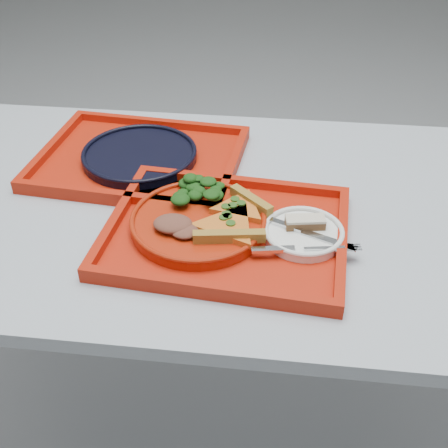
# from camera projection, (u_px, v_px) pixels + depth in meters

# --- Properties ---
(ground) EXTENTS (10.00, 10.00, 0.00)m
(ground) POSITION_uv_depth(u_px,v_px,m) (241.00, 417.00, 1.61)
(ground) COLOR #999CA1
(ground) RESTS_ON ground
(table) EXTENTS (1.60, 0.80, 0.75)m
(table) POSITION_uv_depth(u_px,v_px,m) (246.00, 232.00, 1.21)
(table) COLOR #9CA4AE
(table) RESTS_ON ground
(tray_main) EXTENTS (0.48, 0.39, 0.01)m
(tray_main) POSITION_uv_depth(u_px,v_px,m) (226.00, 235.00, 1.07)
(tray_main) COLOR #AA1B08
(tray_main) RESTS_ON table
(tray_far) EXTENTS (0.48, 0.39, 0.01)m
(tray_far) POSITION_uv_depth(u_px,v_px,m) (140.00, 161.00, 1.29)
(tray_far) COLOR #AA1B08
(tray_far) RESTS_ON table
(dinner_plate) EXTENTS (0.26, 0.26, 0.02)m
(dinner_plate) POSITION_uv_depth(u_px,v_px,m) (198.00, 223.00, 1.07)
(dinner_plate) COLOR #A3210A
(dinner_plate) RESTS_ON tray_main
(side_plate) EXTENTS (0.15, 0.15, 0.01)m
(side_plate) POSITION_uv_depth(u_px,v_px,m) (303.00, 235.00, 1.05)
(side_plate) COLOR white
(side_plate) RESTS_ON tray_main
(navy_plate) EXTENTS (0.26, 0.26, 0.02)m
(navy_plate) POSITION_uv_depth(u_px,v_px,m) (140.00, 156.00, 1.28)
(navy_plate) COLOR black
(navy_plate) RESTS_ON tray_far
(pizza_slice_a) EXTENTS (0.15, 0.17, 0.02)m
(pizza_slice_a) POSITION_uv_depth(u_px,v_px,m) (228.00, 224.00, 1.04)
(pizza_slice_a) COLOR orange
(pizza_slice_a) RESTS_ON dinner_plate
(pizza_slice_b) EXTENTS (0.16, 0.16, 0.02)m
(pizza_slice_b) POSITION_uv_depth(u_px,v_px,m) (240.00, 206.00, 1.09)
(pizza_slice_b) COLOR orange
(pizza_slice_b) RESTS_ON dinner_plate
(salad_heap) EXTENTS (0.09, 0.08, 0.04)m
(salad_heap) POSITION_uv_depth(u_px,v_px,m) (198.00, 189.00, 1.11)
(salad_heap) COLOR black
(salad_heap) RESTS_ON dinner_plate
(meat_portion) EXTENTS (0.07, 0.06, 0.02)m
(meat_portion) POSITION_uv_depth(u_px,v_px,m) (173.00, 224.00, 1.04)
(meat_portion) COLOR brown
(meat_portion) RESTS_ON dinner_plate
(dessert_bar) EXTENTS (0.08, 0.04, 0.02)m
(dessert_bar) POSITION_uv_depth(u_px,v_px,m) (305.00, 222.00, 1.05)
(dessert_bar) COLOR #4C2E19
(dessert_bar) RESTS_ON side_plate
(knife) EXTENTS (0.18, 0.09, 0.01)m
(knife) POSITION_uv_depth(u_px,v_px,m) (309.00, 233.00, 1.04)
(knife) COLOR silver
(knife) RESTS_ON side_plate
(fork) EXTENTS (0.19, 0.05, 0.01)m
(fork) POSITION_uv_depth(u_px,v_px,m) (303.00, 249.00, 1.00)
(fork) COLOR silver
(fork) RESTS_ON side_plate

